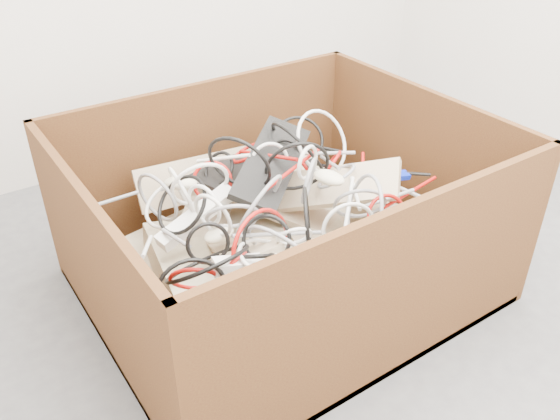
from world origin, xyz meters
TOP-DOWN VIEW (x-y plane):
  - ground at (0.00, 0.00)m, footprint 3.00×3.00m
  - cardboard_box at (-0.23, 0.29)m, footprint 1.26×1.05m
  - keyboard_pile at (-0.21, 0.30)m, footprint 0.92×0.87m
  - mice_scatter at (-0.27, 0.28)m, footprint 0.63×0.61m
  - power_strip_left at (-0.49, 0.35)m, footprint 0.29×0.11m
  - power_strip_right at (-0.44, 0.03)m, footprint 0.31×0.12m
  - vga_plug at (0.24, 0.20)m, footprint 0.05×0.05m
  - cable_tangle at (-0.32, 0.23)m, footprint 1.13×0.83m

SIDE VIEW (x-z plane):
  - ground at x=0.00m, z-range 0.00..0.00m
  - cardboard_box at x=-0.23m, z-range -0.16..0.45m
  - keyboard_pile at x=-0.21m, z-range 0.08..0.48m
  - vga_plug at x=0.24m, z-range 0.32..0.35m
  - power_strip_right at x=-0.44m, z-range 0.30..0.40m
  - power_strip_left at x=-0.49m, z-range 0.30..0.42m
  - mice_scatter at x=-0.27m, z-range 0.28..0.47m
  - cable_tangle at x=-0.32m, z-range 0.17..0.61m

